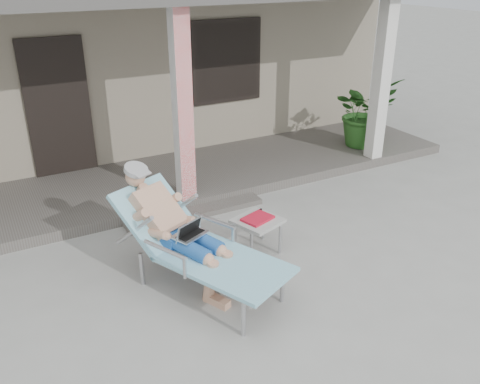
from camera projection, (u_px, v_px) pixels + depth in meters
ground at (263, 282)px, 5.65m from camera, size 60.00×60.00×0.00m
house at (98, 47)px, 10.14m from camera, size 10.40×5.40×3.30m
porch_deck at (166, 181)px, 8.01m from camera, size 10.00×2.00×0.15m
porch_step at (196, 212)px, 7.11m from camera, size 2.00×0.30×0.07m
lounger at (186, 216)px, 5.30m from camera, size 1.51×2.12×1.33m
side_table at (257, 222)px, 6.12m from camera, size 0.63×0.63×0.45m
potted_palm at (365, 112)px, 9.11m from camera, size 1.13×0.98×1.25m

